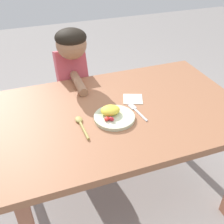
# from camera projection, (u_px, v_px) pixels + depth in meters

# --- Properties ---
(ground_plane) EXTENTS (8.00, 8.00, 0.00)m
(ground_plane) POSITION_uv_depth(u_px,v_px,m) (121.00, 194.00, 1.93)
(ground_plane) COLOR gray
(dining_table) EXTENTS (1.33, 0.87, 0.73)m
(dining_table) POSITION_uv_depth(u_px,v_px,m) (123.00, 121.00, 1.56)
(dining_table) COLOR #A26645
(dining_table) RESTS_ON ground_plane
(plate) EXTENTS (0.22, 0.22, 0.06)m
(plate) POSITION_uv_depth(u_px,v_px,m) (113.00, 115.00, 1.43)
(plate) COLOR beige
(plate) RESTS_ON dining_table
(fork) EXTENTS (0.05, 0.21, 0.01)m
(fork) POSITION_uv_depth(u_px,v_px,m) (136.00, 110.00, 1.50)
(fork) COLOR silver
(fork) RESTS_ON dining_table
(spoon) EXTENTS (0.04, 0.19, 0.02)m
(spoon) POSITION_uv_depth(u_px,v_px,m) (81.00, 124.00, 1.39)
(spoon) COLOR tan
(spoon) RESTS_ON dining_table
(person) EXTENTS (0.22, 0.43, 1.06)m
(person) POSITION_uv_depth(u_px,v_px,m) (74.00, 90.00, 1.93)
(person) COLOR #3D3A58
(person) RESTS_ON ground_plane
(napkin) EXTENTS (0.14, 0.14, 0.00)m
(napkin) POSITION_uv_depth(u_px,v_px,m) (133.00, 99.00, 1.59)
(napkin) COLOR white
(napkin) RESTS_ON dining_table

